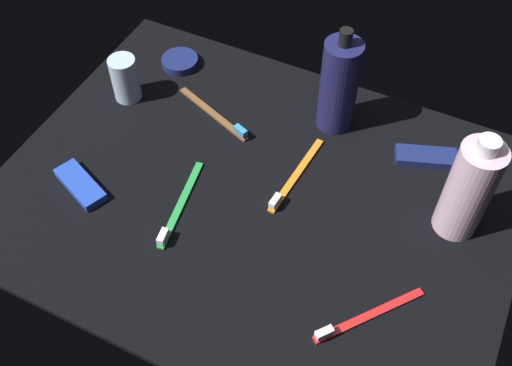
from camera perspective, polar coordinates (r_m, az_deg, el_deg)
name	(u,v)px	position (r cm, az deg, el deg)	size (l,w,h in cm)	color
ground_plane	(256,196)	(100.79, 0.00, -1.27)	(84.00, 64.00, 1.20)	black
lotion_bottle	(339,85)	(105.76, 7.80, 9.09)	(6.57, 6.57, 20.50)	#1E1E50
bodywash_bottle	(469,189)	(94.83, 19.37, -0.57)	(6.81, 6.81, 19.82)	silver
deodorant_stick	(125,79)	(115.51, -12.21, 9.57)	(5.01, 5.01, 8.80)	silver
toothbrush_red	(363,317)	(89.31, 10.03, -12.34)	(12.19, 14.80, 2.10)	red
toothbrush_orange	(294,178)	(101.90, 3.55, 0.50)	(2.55, 18.04, 2.10)	orange
toothbrush_green	(178,208)	(98.72, -7.31, -2.32)	(4.09, 17.96, 2.10)	green
toothbrush_brown	(217,116)	(111.67, -3.67, 6.35)	(17.25, 7.52, 2.10)	brown
snack_bar_navy	(426,157)	(108.50, 15.69, 2.38)	(10.40, 4.00, 1.50)	navy
snack_bar_blue	(80,185)	(104.74, -16.20, -0.15)	(10.40, 4.00, 1.50)	blue
cream_tin_left	(180,62)	(123.02, -7.17, 11.26)	(7.20, 7.20, 1.61)	navy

